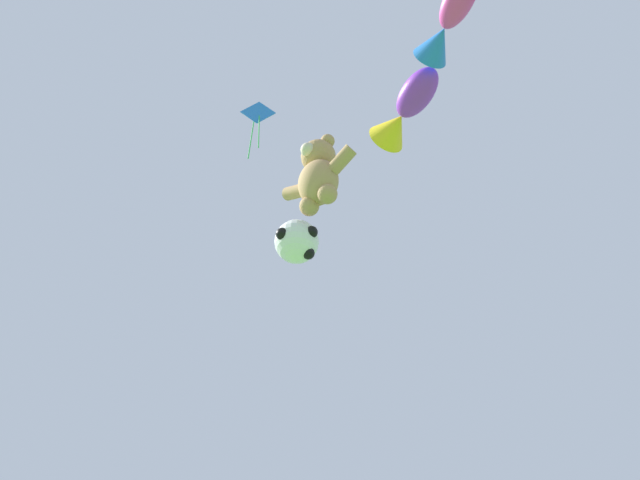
{
  "coord_description": "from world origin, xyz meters",
  "views": [
    {
      "loc": [
        8.21,
        -1.23,
        1.7
      ],
      "look_at": [
        1.69,
        5.78,
        10.38
      ],
      "focal_mm": 35.0,
      "sensor_mm": 36.0,
      "label": 1
    }
  ],
  "objects": [
    {
      "name": "teddy_bear_kite",
      "position": [
        2.12,
        5.25,
        11.67
      ],
      "size": [
        2.01,
        0.89,
        2.04
      ],
      "color": "tan"
    },
    {
      "name": "soccer_ball_kite",
      "position": [
        1.42,
        5.38,
        10.24
      ],
      "size": [
        1.01,
        1.0,
        0.93
      ],
      "color": "white"
    },
    {
      "name": "fish_kite_violet",
      "position": [
        3.07,
        7.62,
        15.4
      ],
      "size": [
        2.64,
        1.82,
        1.05
      ],
      "color": "purple"
    },
    {
      "name": "fish_kite_magenta",
      "position": [
        5.34,
        6.31,
        15.48
      ],
      "size": [
        2.46,
        1.86,
        0.88
      ],
      "color": "#E53F9E"
    },
    {
      "name": "diamond_kite",
      "position": [
        -0.21,
        5.27,
        15.82
      ],
      "size": [
        0.72,
        0.72,
        2.42
      ],
      "color": "blue"
    }
  ]
}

